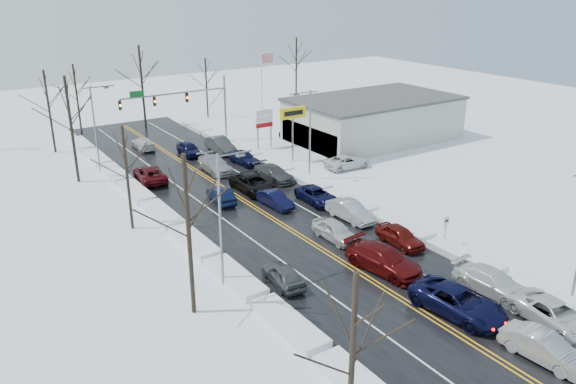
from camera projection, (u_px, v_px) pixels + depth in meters
ground at (295, 233)px, 44.58m from camera, size 160.00×160.00×0.00m
road_surface at (282, 224)px, 46.14m from camera, size 14.00×84.00×0.01m
snow_bank_left at (197, 247)px, 42.22m from camera, size 1.76×72.00×0.52m
snow_bank_right at (353, 205)px, 50.06m from camera, size 1.76×72.00×0.52m
traffic_signal_mast at (187, 101)px, 66.25m from camera, size 13.28×0.39×8.00m
tires_plus_sign at (293, 117)px, 60.71m from camera, size 3.20×0.34×6.00m
used_vehicles_sign at (264, 121)px, 65.99m from camera, size 2.20×0.22×4.65m
speed_limit_sign at (446, 225)px, 41.99m from camera, size 0.55×0.09×2.35m
flagpole at (263, 85)px, 73.72m from camera, size 1.87×1.20×10.00m
dealership_building at (373, 118)px, 70.06m from camera, size 20.40×12.40×5.30m
streetlight_ne at (308, 128)px, 54.79m from camera, size 3.20×0.25×9.00m
streetlight_sw at (223, 209)px, 35.30m from camera, size 3.20×0.25×9.00m
streetlight_nw at (96, 122)px, 57.14m from camera, size 3.20×0.25×9.00m
tree_left_a at (353, 336)px, 21.08m from camera, size 3.60×3.60×9.00m
tree_left_b at (187, 205)px, 31.49m from camera, size 4.00×4.00×10.00m
tree_left_c at (125, 158)px, 43.30m from camera, size 3.40×3.40×8.50m
tree_left_d at (69, 109)px, 53.36m from camera, size 4.20×4.20×10.50m
tree_left_e at (47, 96)px, 63.18m from camera, size 3.80×3.80×9.50m
tree_far_b at (75, 86)px, 71.24m from camera, size 3.60×3.60×9.00m
tree_far_c at (141, 71)px, 73.32m from camera, size 4.40×4.40×11.00m
tree_far_d at (206, 76)px, 80.27m from camera, size 3.40×3.40×8.50m
tree_far_e at (296, 58)px, 88.42m from camera, size 4.20×4.20×10.50m
queued_car_1 at (542, 360)px, 29.68m from camera, size 1.99×4.70×1.51m
queued_car_2 at (456, 313)px, 33.81m from camera, size 3.40×6.20×1.65m
queued_car_3 at (383, 270)px, 38.82m from camera, size 3.18×6.17×1.71m
queued_car_4 at (335, 239)px, 43.50m from camera, size 1.78×4.36×1.48m
queued_car_5 at (275, 207)px, 49.78m from camera, size 1.68×4.18×1.35m
queued_car_6 at (253, 191)px, 53.32m from camera, size 2.67×5.75×1.59m
queued_car_7 at (215, 172)px, 58.88m from camera, size 2.35×5.44×1.56m
queued_car_8 at (189, 155)px, 64.33m from camera, size 2.04×4.54×1.52m
queued_car_10 at (553, 325)px, 32.65m from camera, size 3.09×5.58×1.48m
queued_car_11 at (491, 293)px, 36.05m from camera, size 2.55×5.45×1.54m
queued_car_12 at (399, 245)px, 42.59m from camera, size 1.92×4.38×1.47m
queued_car_13 at (350, 219)px, 47.10m from camera, size 1.82×4.79×1.56m
queued_car_14 at (317, 202)px, 50.74m from camera, size 2.39×4.88×1.34m
queued_car_15 at (274, 180)px, 56.38m from camera, size 2.48×5.23×1.47m
queued_car_16 at (244, 164)px, 61.32m from camera, size 2.21×4.53×1.49m
queued_car_17 at (220, 152)px, 65.59m from camera, size 2.00×5.29×1.72m
oncoming_car_0 at (222, 202)px, 50.73m from camera, size 1.92×4.34×1.38m
oncoming_car_1 at (151, 181)px, 55.98m from camera, size 3.25×5.82×1.54m
oncoming_car_2 at (143, 149)px, 66.81m from camera, size 2.11×4.78×1.36m
oncoming_car_3 at (283, 284)px, 37.09m from camera, size 2.13×4.27×1.40m
parked_car_0 at (347, 168)px, 60.01m from camera, size 5.22×2.64×1.41m
parked_car_1 at (344, 154)px, 64.97m from camera, size 2.60×5.18×1.44m
parked_car_2 at (293, 141)px, 70.15m from camera, size 2.35×5.03×1.67m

